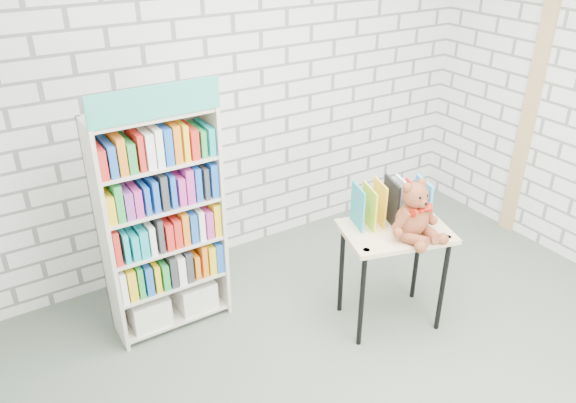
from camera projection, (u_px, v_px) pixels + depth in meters
ground at (392, 389)px, 3.51m from camera, size 4.50×4.50×0.00m
room_shell at (425, 117)px, 2.67m from camera, size 4.52×4.02×2.81m
bookshelf at (162, 223)px, 3.72m from camera, size 0.79×0.31×1.78m
display_table at (395, 243)px, 3.80m from camera, size 0.81×0.67×0.76m
table_books at (391, 202)px, 3.78m from camera, size 0.53×0.35×0.29m
teddy_bear at (415, 215)px, 3.60m from camera, size 0.36×0.33×0.39m
door_trim at (528, 121)px, 4.77m from camera, size 0.05×0.12×2.10m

